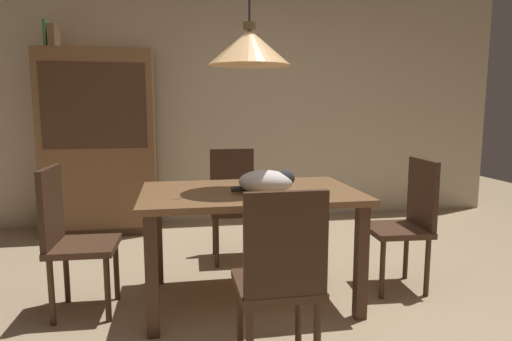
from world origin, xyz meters
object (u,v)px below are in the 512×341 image
Objects in this scene: chair_near_front at (280,275)px; cat_sleeping at (267,182)px; chair_right_side at (407,218)px; dining_table at (250,205)px; chair_left_side at (70,234)px; pendant_lamp at (249,47)px; hutch_bookcase at (100,146)px; book_green_slim at (47,34)px; book_brown_thick at (54,37)px; chair_far_back at (233,199)px.

chair_near_front is 0.81m from cat_sleeping.
chair_right_side reaches higher than cat_sleeping.
chair_left_side reaches higher than dining_table.
pendant_lamp is 0.70× the size of hutch_bookcase.
book_green_slim reaches higher than chair_left_side.
pendant_lamp is at bearing 90.00° from chair_near_front.
book_brown_thick is at bearing 179.77° from hutch_bookcase.
pendant_lamp is at bearing -48.55° from book_green_slim.
chair_left_side is at bearing 179.86° from dining_table.
pendant_lamp is (-1.13, 0.00, 1.15)m from chair_right_side.
book_green_slim is at bearing 179.80° from hutch_bookcase.
cat_sleeping is 0.85m from pendant_lamp.
chair_left_side is at bearing 179.86° from pendant_lamp.
chair_near_front is 0.50× the size of hutch_bookcase.
book_brown_thick is (-0.38, 0.00, 1.07)m from hutch_bookcase.
book_brown_thick is at bearing 0.00° from book_green_slim.
chair_right_side is at bearing -0.23° from pendant_lamp.
dining_table is 5.83× the size of book_brown_thick.
pendant_lamp reaches higher than chair_near_front.
chair_near_front is (0.00, -0.88, -0.14)m from dining_table.
chair_left_side is 1.43m from chair_near_front.
book_green_slim is (-1.67, 1.89, 1.33)m from dining_table.
book_brown_thick is (-1.61, 1.89, 1.31)m from dining_table.
chair_near_front is 2.29× the size of cat_sleeping.
cat_sleeping is at bearing -56.83° from hutch_bookcase.
book_brown_thick is (-1.61, 1.89, 0.30)m from pendant_lamp.
chair_right_side is (1.13, -0.00, -0.14)m from dining_table.
pendant_lamp is 2.54m from book_green_slim.
dining_table is at bearing -56.87° from hutch_bookcase.
book_green_slim reaches higher than chair_right_side.
hutch_bookcase is (-2.36, 1.89, 0.38)m from chair_right_side.
chair_far_back is 2.29× the size of cat_sleeping.
chair_right_side is 3.88× the size of book_brown_thick.
chair_near_front is 3.51m from book_brown_thick.
cat_sleeping is at bearing -6.38° from chair_left_side.
dining_table is 1.51× the size of chair_far_back.
hutch_bookcase is (-0.10, 1.88, 0.38)m from chair_left_side.
dining_table is 1.01m from pendant_lamp.
chair_near_front is at bearing -66.00° from hutch_bookcase.
chair_near_front is 3.55m from book_green_slim.
book_brown_thick is at bearing 130.39° from pendant_lamp.
chair_left_side is 1.61m from pendant_lamp.
chair_left_side is (-2.26, 0.01, 0.00)m from chair_right_side.
hutch_bookcase reaches higher than chair_left_side.
chair_far_back is at bearing 141.90° from chair_right_side.
book_green_slim is (-0.44, 0.00, 1.09)m from hutch_bookcase.
book_green_slim is at bearing 180.00° from book_brown_thick.
hutch_bookcase is (-1.23, 1.01, 0.38)m from chair_far_back.
hutch_bookcase is 7.12× the size of book_green_slim.
chair_right_side is 1.61m from pendant_lamp.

